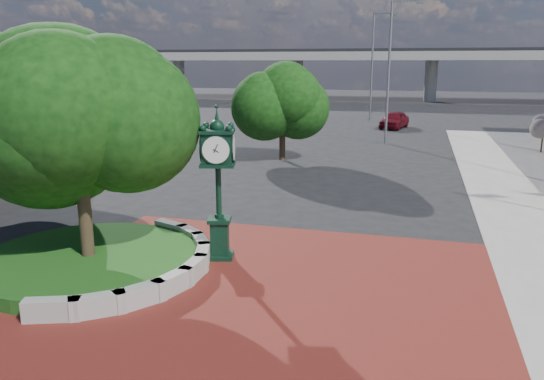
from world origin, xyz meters
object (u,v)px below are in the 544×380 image
at_px(post_clock, 218,178).
at_px(parked_car, 394,120).
at_px(street_lamp_far, 375,59).
at_px(street_lamp_near, 393,62).

distance_m(post_clock, parked_car, 34.04).
bearing_deg(street_lamp_far, street_lamp_near, -80.53).
height_order(parked_car, street_lamp_far, street_lamp_far).
height_order(post_clock, parked_car, post_clock).
height_order(street_lamp_near, street_lamp_far, street_lamp_far).
xyz_separation_m(post_clock, street_lamp_far, (0.95, 39.35, 3.53)).
bearing_deg(street_lamp_near, street_lamp_far, 99.47).
relative_size(parked_car, street_lamp_far, 0.42).
relative_size(post_clock, parked_car, 1.03).
bearing_deg(parked_car, street_lamp_far, 127.15).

